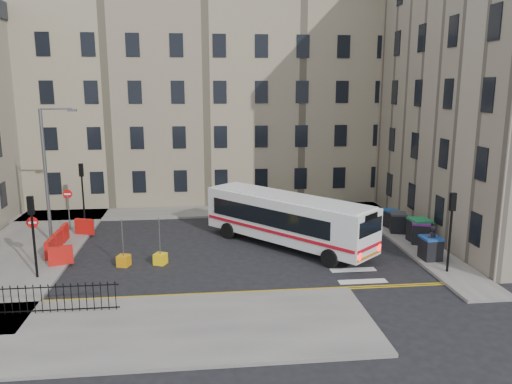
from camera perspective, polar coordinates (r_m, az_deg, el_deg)
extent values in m
plane|color=black|center=(30.13, 1.20, -6.23)|extent=(120.00, 120.00, 0.00)
cube|color=slate|center=(38.20, -9.47, -2.35)|extent=(36.00, 3.20, 0.15)
cube|color=slate|center=(36.03, 14.71, -3.45)|extent=(2.40, 26.00, 0.15)
cube|color=slate|center=(32.48, -24.50, -5.85)|extent=(6.00, 22.00, 0.15)
cube|color=slate|center=(20.86, -15.05, -15.03)|extent=(20.00, 6.00, 0.15)
cube|color=gray|center=(44.02, -10.67, 9.92)|extent=(38.00, 10.50, 16.00)
cylinder|color=black|center=(27.11, 21.24, -5.28)|extent=(0.12, 0.12, 3.20)
cube|color=black|center=(26.61, 21.57, -1.05)|extent=(0.28, 0.22, 0.90)
cylinder|color=black|center=(36.65, -19.14, -0.77)|extent=(0.12, 0.12, 3.20)
cube|color=black|center=(36.28, -19.36, 2.39)|extent=(0.28, 0.22, 0.90)
cylinder|color=black|center=(26.85, -23.99, -5.67)|extent=(0.12, 0.12, 3.20)
cube|color=black|center=(26.34, -24.36, -1.41)|extent=(0.28, 0.22, 0.90)
cylinder|color=#595B5E|center=(32.19, -22.89, 1.61)|extent=(0.20, 0.20, 8.00)
cube|color=#595B5E|center=(31.78, -23.49, 8.85)|extent=(0.50, 0.22, 0.14)
cylinder|color=#595B5E|center=(34.96, -20.60, -2.14)|extent=(0.08, 0.08, 2.40)
cube|color=red|center=(34.65, -20.78, 0.26)|extent=(0.60, 0.04, 0.60)
cylinder|color=#595B5E|center=(28.48, -23.99, -5.54)|extent=(0.08, 0.08, 2.40)
cube|color=red|center=(28.09, -24.24, -2.61)|extent=(0.60, 0.04, 0.60)
cube|color=red|center=(29.96, -22.47, -5.97)|extent=(0.25, 1.25, 1.00)
cube|color=red|center=(31.33, -21.73, -5.14)|extent=(0.25, 1.25, 1.00)
cube|color=red|center=(32.72, -21.05, -4.38)|extent=(0.25, 1.25, 1.00)
cube|color=red|center=(33.72, -19.02, -3.76)|extent=(1.26, 0.66, 1.00)
cube|color=red|center=(28.52, -21.44, -6.77)|extent=(1.26, 0.66, 1.00)
cube|color=black|center=(23.01, -25.21, -9.93)|extent=(7.80, 0.04, 0.04)
cube|color=black|center=(23.39, -24.99, -12.26)|extent=(7.80, 0.04, 0.04)
cube|color=white|center=(29.71, 3.57, -2.96)|extent=(9.23, 10.03, 2.53)
cube|color=black|center=(29.03, 1.21, -2.88)|extent=(5.91, 6.73, 1.01)
cube|color=black|center=(30.93, 4.33, -1.98)|extent=(5.91, 6.73, 1.01)
cube|color=black|center=(33.32, -3.90, -0.87)|extent=(1.71, 1.51, 1.11)
cube|color=black|center=(26.56, 12.98, -3.92)|extent=(1.71, 1.51, 0.81)
cube|color=#B50F1D|center=(28.92, 1.95, -4.61)|extent=(7.22, 8.24, 0.18)
cube|color=#B50F1D|center=(30.84, 5.05, -3.59)|extent=(7.22, 8.24, 0.18)
cube|color=#FF0C0C|center=(26.12, 11.75, -7.28)|extent=(0.20, 0.18, 0.40)
cube|color=#FF0C0C|center=(27.80, 13.91, -6.19)|extent=(0.20, 0.18, 0.40)
cylinder|color=black|center=(31.57, -3.22, -4.43)|extent=(0.88, 0.95, 1.01)
cylinder|color=black|center=(33.32, -0.10, -3.54)|extent=(0.88, 0.95, 1.01)
cylinder|color=black|center=(26.87, 8.42, -7.51)|extent=(0.88, 0.95, 1.01)
cylinder|color=black|center=(28.90, 11.25, -6.21)|extent=(0.88, 0.95, 1.01)
cube|color=black|center=(28.98, 19.31, -6.17)|extent=(0.99, 1.13, 1.14)
cube|color=navy|center=(28.79, 19.40, -4.98)|extent=(1.04, 1.18, 0.12)
cube|color=black|center=(31.72, 18.24, -4.50)|extent=(1.32, 1.41, 1.20)
cube|color=#671F76|center=(31.55, 18.32, -3.34)|extent=(1.38, 1.48, 0.13)
cube|color=black|center=(31.92, 18.13, -4.30)|extent=(1.18, 1.33, 1.30)
cube|color=#1A7840|center=(31.74, 18.22, -3.05)|extent=(1.24, 1.39, 0.14)
cube|color=black|center=(33.65, 15.90, -3.45)|extent=(1.21, 1.31, 1.16)
cube|color=#333335|center=(33.49, 15.96, -2.40)|extent=(1.27, 1.38, 0.12)
cube|color=black|center=(34.78, 15.21, -3.01)|extent=(1.12, 1.22, 1.05)
cube|color=navy|center=(34.63, 15.27, -2.08)|extent=(1.18, 1.27, 0.11)
imported|color=black|center=(28.84, 19.43, -5.46)|extent=(0.83, 0.72, 1.92)
cube|color=yellow|center=(27.62, -10.87, -7.51)|extent=(0.79, 0.79, 0.60)
cube|color=orange|center=(27.78, -14.87, -7.59)|extent=(0.75, 0.75, 0.60)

